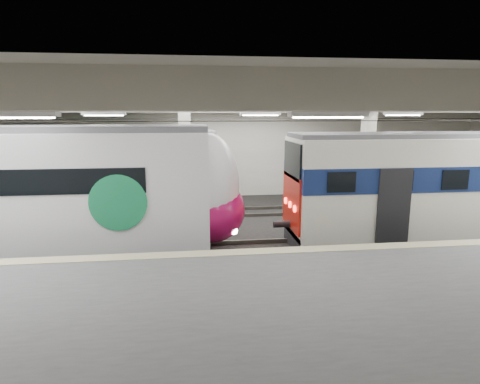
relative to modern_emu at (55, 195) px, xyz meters
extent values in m
cube|color=black|center=(7.39, 0.00, -2.29)|extent=(36.00, 24.00, 0.10)
cube|color=silver|center=(7.39, 0.00, 3.31)|extent=(36.00, 24.00, 0.20)
cube|color=beige|center=(7.39, 10.00, 0.51)|extent=(30.00, 0.10, 5.50)
cube|color=beige|center=(7.39, -10.00, 0.51)|extent=(30.00, 0.10, 5.50)
cube|color=#525255|center=(7.39, -6.50, -1.69)|extent=(30.00, 7.00, 1.10)
cube|color=#BEB686|center=(7.39, -3.25, -1.13)|extent=(30.00, 0.50, 0.02)
cube|color=beige|center=(4.39, 3.00, 0.51)|extent=(0.50, 0.50, 5.50)
cube|color=beige|center=(12.39, 3.00, 0.51)|extent=(0.50, 0.50, 5.50)
cube|color=beige|center=(7.39, 0.00, 3.01)|extent=(30.00, 18.00, 0.50)
cube|color=#59544C|center=(7.39, 0.00, -2.16)|extent=(30.00, 1.52, 0.16)
cube|color=#59544C|center=(7.39, 5.50, -2.16)|extent=(30.00, 1.52, 0.16)
cylinder|color=black|center=(7.39, 0.00, 2.46)|extent=(30.00, 0.03, 0.03)
cylinder|color=black|center=(7.39, 5.50, 2.46)|extent=(30.00, 0.03, 0.03)
cube|color=white|center=(7.39, -2.00, 2.68)|extent=(26.00, 8.40, 0.12)
cube|color=white|center=(-1.26, 0.00, 0.19)|extent=(12.87, 2.87, 3.86)
ellipsoid|color=white|center=(5.17, 0.00, 0.19)|extent=(2.28, 2.81, 3.78)
ellipsoid|color=#A40D4B|center=(5.29, 0.00, -0.66)|extent=(2.42, 2.87, 2.32)
cylinder|color=#188851|center=(2.34, -1.46, 0.00)|extent=(1.78, 0.06, 1.78)
cube|color=#4C4C51|center=(-1.26, 0.00, 2.22)|extent=(12.87, 2.35, 0.20)
cube|color=black|center=(-1.26, 0.00, -1.89)|extent=(12.87, 2.01, 0.70)
cube|color=silver|center=(14.59, 0.00, 0.06)|extent=(12.64, 2.77, 3.60)
cube|color=#122150|center=(14.59, 0.00, 0.49)|extent=(12.68, 2.83, 0.88)
cube|color=#AC160B|center=(8.23, 0.00, -0.45)|extent=(0.08, 2.36, 1.98)
cube|color=black|center=(8.23, 0.00, 1.06)|extent=(0.08, 2.22, 1.30)
cube|color=#4C4C51|center=(14.59, 0.00, 1.94)|extent=(12.64, 2.16, 0.16)
cube|color=black|center=(14.59, 0.00, -1.89)|extent=(12.64, 1.94, 0.70)
cube|color=white|center=(-0.61, 5.50, -0.01)|extent=(12.89, 3.16, 3.47)
cube|color=#188851|center=(-0.61, 5.50, 0.45)|extent=(12.93, 3.22, 0.73)
cube|color=#4C4C51|center=(-0.61, 5.50, 1.82)|extent=(12.86, 2.71, 0.16)
cube|color=black|center=(-0.61, 5.50, -1.94)|extent=(12.87, 2.89, 0.60)
camera|label=1|loc=(4.62, -13.95, 2.73)|focal=30.00mm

